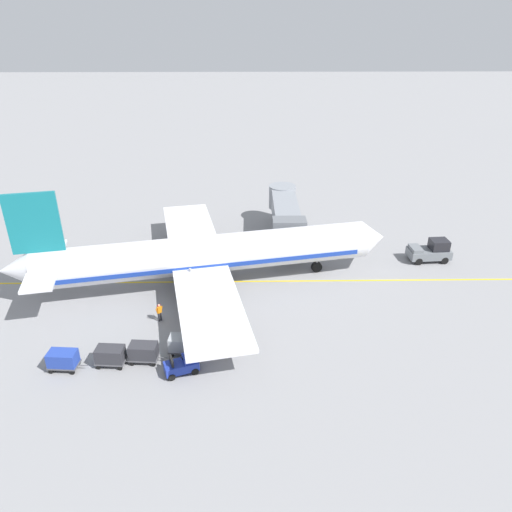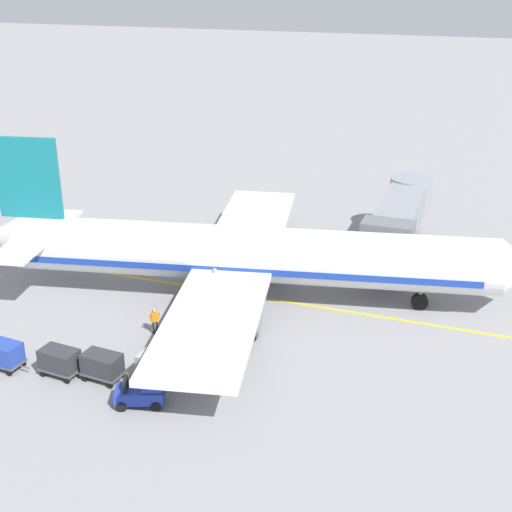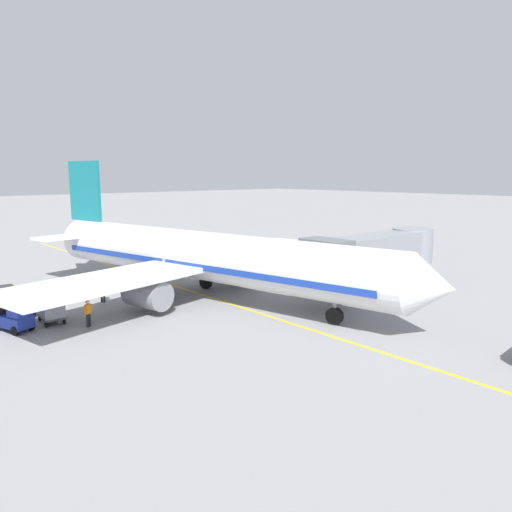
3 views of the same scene
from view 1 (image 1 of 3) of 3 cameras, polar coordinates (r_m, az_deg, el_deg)
ground_plane at (r=48.58m, az=-4.56°, el=-3.05°), size 400.00×400.00×0.00m
gate_lead_in_line at (r=48.58m, az=-4.56°, el=-3.04°), size 0.24×80.00×0.01m
parked_airliner at (r=46.83m, az=-5.99°, el=0.11°), size 30.43×37.11×10.63m
jet_bridge at (r=56.29m, az=3.48°, el=5.19°), size 13.85×3.50×4.98m
pushback_tractor at (r=55.46m, az=19.97°, el=0.55°), size 2.48×4.53×2.40m
baggage_tug_lead at (r=37.07m, az=-8.71°, el=-12.63°), size 2.01×2.76×1.62m
baggage_cart_front at (r=38.74m, az=-8.67°, el=-10.23°), size 1.47×2.94×1.58m
baggage_cart_second_in_train at (r=38.51m, az=-13.18°, el=-10.95°), size 1.47×2.94×1.58m
baggage_cart_third_in_train at (r=38.81m, az=-16.87°, el=-11.15°), size 1.47×2.94×1.58m
baggage_cart_tail_end at (r=39.56m, az=-21.91°, el=-11.26°), size 1.47×2.94×1.58m
ground_crew_wing_walker at (r=45.02m, az=-8.76°, el=-4.49°), size 0.26×0.73×1.69m
ground_crew_loader at (r=42.87m, az=-11.38°, el=-6.47°), size 0.58×0.57×1.69m
ground_crew_marshaller at (r=39.64m, az=-4.94°, el=-9.01°), size 0.69×0.38×1.69m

